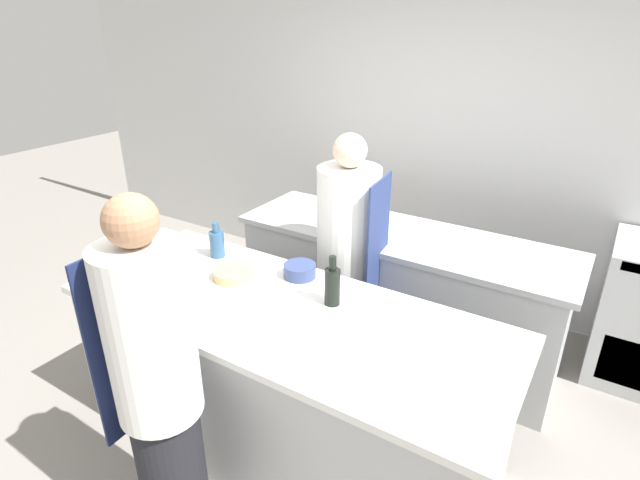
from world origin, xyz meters
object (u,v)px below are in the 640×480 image
chef_at_stove (348,262)px  bottle_vinegar (332,285)px  bottle_wine (217,243)px  chef_at_prep_near (160,394)px  bowl_mixing_large (233,274)px  bottle_olive_oil (168,263)px  bowl_prep_small (300,271)px

chef_at_stove → bottle_vinegar: 0.69m
bottle_vinegar → bottle_wine: size_ratio=1.21×
chef_at_prep_near → bowl_mixing_large: bearing=20.7°
bottle_olive_oil → bowl_prep_small: bearing=37.5°
bowl_mixing_large → bowl_prep_small: bearing=34.9°
chef_at_prep_near → bottle_wine: (-0.61, 1.01, 0.13)m
chef_at_prep_near → bowl_mixing_large: size_ratio=7.66×
chef_at_prep_near → bowl_mixing_large: 0.92m
chef_at_prep_near → chef_at_stove: chef_at_prep_near is taller
bottle_wine → bowl_mixing_large: (0.27, -0.16, -0.06)m
chef_at_prep_near → bottle_olive_oil: size_ratio=5.73×
bottle_olive_oil → chef_at_prep_near: bearing=-45.6°
bottle_olive_oil → bowl_prep_small: bottle_olive_oil is taller
bottle_wine → bowl_prep_small: bearing=5.2°
bottle_olive_oil → bottle_wine: 0.39m
bottle_wine → bowl_mixing_large: 0.32m
bottle_vinegar → bowl_mixing_large: bearing=-174.2°
chef_at_stove → bottle_olive_oil: (-0.63, -0.90, 0.21)m
bowl_prep_small → chef_at_stove: bearing=82.8°
chef_at_stove → bowl_mixing_large: size_ratio=7.31×
chef_at_stove → bottle_olive_oil: 1.12m
chef_at_prep_near → bottle_olive_oil: 0.89m
bottle_wine → bowl_prep_small: 0.58m
bowl_mixing_large → chef_at_prep_near: bearing=-67.9°
bottle_wine → bowl_prep_small: bottle_wine is taller
bottle_vinegar → chef_at_prep_near: bearing=-106.3°
bottle_olive_oil → bottle_wine: size_ratio=1.35×
chef_at_prep_near → bottle_vinegar: bearing=-17.6°
bowl_mixing_large → bowl_prep_small: size_ratio=1.23×
bowl_prep_small → bottle_vinegar: bearing=-26.4°
chef_at_prep_near → chef_at_stove: bearing=-2.1°
bottle_olive_oil → bowl_prep_small: (0.57, 0.44, -0.08)m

